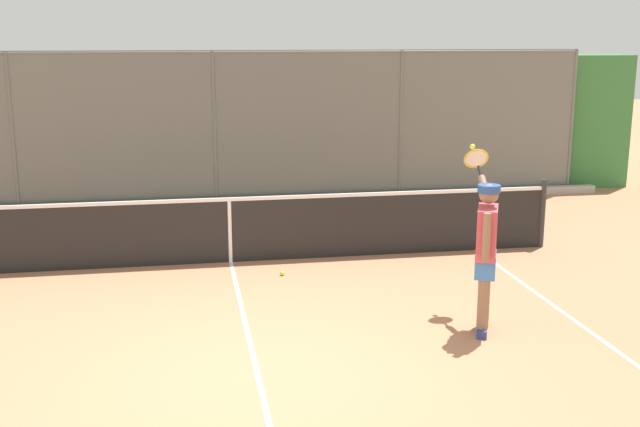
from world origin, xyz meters
TOP-DOWN VIEW (x-y plane):
  - ground_plane at (0.00, 0.00)m, footprint 60.00×60.00m
  - fence_backdrop at (0.00, -8.66)m, footprint 17.76×1.37m
  - tennis_net at (0.00, -3.96)m, footprint 9.76×0.09m
  - tennis_player at (-2.59, -0.73)m, footprint 0.52×1.38m
  - tennis_ball_mid_court at (-0.66, -3.17)m, footprint 0.07×0.07m

SIDE VIEW (x-z plane):
  - ground_plane at x=0.00m, z-range 0.00..0.00m
  - tennis_ball_mid_court at x=-0.66m, z-range 0.00..0.07m
  - tennis_net at x=0.00m, z-range -0.04..1.03m
  - tennis_player at x=-2.59m, z-range 0.00..1.97m
  - fence_backdrop at x=0.00m, z-range -0.08..2.88m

